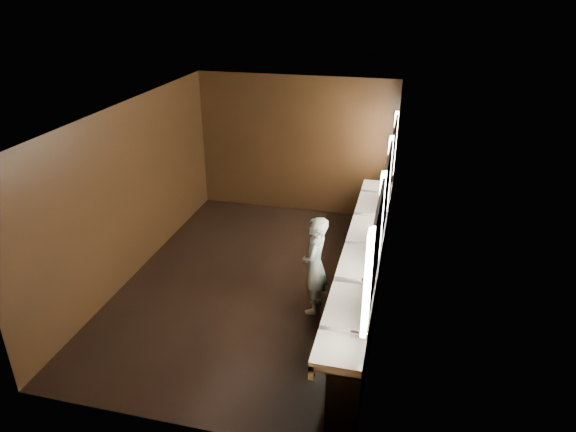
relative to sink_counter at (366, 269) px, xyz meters
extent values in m
plane|color=black|center=(-1.79, 0.00, -0.50)|extent=(6.00, 6.00, 0.00)
cube|color=#2D2D2B|center=(-1.79, 0.00, 2.30)|extent=(4.00, 6.00, 0.02)
cube|color=black|center=(-1.79, 3.00, 0.90)|extent=(4.00, 0.02, 2.80)
cube|color=black|center=(-1.79, -3.00, 0.90)|extent=(4.00, 0.02, 2.80)
cube|color=black|center=(-3.79, 0.00, 0.90)|extent=(0.02, 6.00, 2.80)
cube|color=black|center=(0.21, 0.00, 0.90)|extent=(0.02, 6.00, 2.80)
cube|color=black|center=(0.03, 0.00, -0.09)|extent=(0.36, 5.40, 0.81)
cube|color=silver|center=(-0.07, 0.00, 0.35)|extent=(0.55, 5.40, 0.12)
cube|color=silver|center=(-0.31, 0.00, 0.27)|extent=(0.06, 5.40, 0.18)
cylinder|color=silver|center=(0.12, -2.20, 0.49)|extent=(0.18, 0.04, 0.04)
cylinder|color=silver|center=(0.12, -1.10, 0.49)|extent=(0.18, 0.04, 0.04)
cylinder|color=silver|center=(0.12, 0.00, 0.49)|extent=(0.18, 0.04, 0.04)
cylinder|color=silver|center=(0.12, 1.10, 0.49)|extent=(0.18, 0.04, 0.04)
cylinder|color=silver|center=(0.12, 2.20, 0.49)|extent=(0.18, 0.04, 0.04)
cube|color=white|center=(0.18, -2.40, 1.25)|extent=(0.06, 0.22, 1.15)
cube|color=white|center=(0.19, -1.60, 1.25)|extent=(0.03, 1.32, 1.15)
cube|color=white|center=(0.18, -0.80, 1.25)|extent=(0.06, 0.23, 1.15)
cube|color=white|center=(0.19, 0.00, 1.25)|extent=(0.03, 1.32, 1.15)
cube|color=white|center=(0.18, 0.80, 1.25)|extent=(0.06, 0.23, 1.15)
cube|color=white|center=(0.19, 1.60, 1.25)|extent=(0.03, 1.32, 1.15)
cube|color=white|center=(0.18, 2.40, 1.25)|extent=(0.06, 0.22, 1.15)
imported|color=#80B8BF|center=(-0.70, -0.49, 0.25)|extent=(0.38, 0.56, 1.50)
cylinder|color=black|center=(-0.22, -0.85, -0.25)|extent=(0.37, 0.37, 0.50)
camera|label=1|loc=(0.44, -6.75, 4.00)|focal=32.00mm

